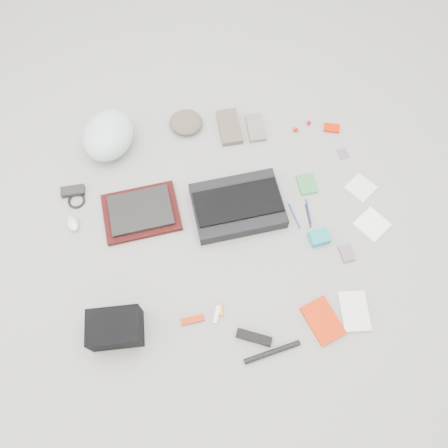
{
  "coord_description": "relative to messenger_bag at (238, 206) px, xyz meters",
  "views": [
    {
      "loc": [
        -0.06,
        -0.85,
        1.94
      ],
      "look_at": [
        0.0,
        0.0,
        0.05
      ],
      "focal_mm": 35.0,
      "sensor_mm": 36.0,
      "label": 1
    }
  ],
  "objects": [
    {
      "name": "lollipop_a",
      "position": [
        0.35,
        0.45,
        -0.02
      ],
      "size": [
        0.03,
        0.03,
        0.02
      ],
      "primitive_type": "sphere",
      "rotation": [
        0.0,
        0.0,
        0.02
      ],
      "color": "red",
      "rests_on": "ground_plane"
    },
    {
      "name": "power_brick",
      "position": [
        -0.82,
        0.15,
        -0.02
      ],
      "size": [
        0.12,
        0.06,
        0.03
      ],
      "primitive_type": "cube",
      "rotation": [
        0.0,
        0.0,
        0.1
      ],
      "color": "black",
      "rests_on": "ground_plane"
    },
    {
      "name": "beanie",
      "position": [
        -0.23,
        0.52,
        -0.0
      ],
      "size": [
        0.21,
        0.2,
        0.06
      ],
      "primitive_type": "ellipsoid",
      "rotation": [
        0.0,
        0.0,
        -0.19
      ],
      "color": "brown",
      "rests_on": "ground_plane"
    },
    {
      "name": "laptop_sleeve",
      "position": [
        -0.47,
        0.01,
        -0.02
      ],
      "size": [
        0.4,
        0.33,
        0.03
      ],
      "primitive_type": "cube",
      "rotation": [
        0.0,
        0.0,
        0.17
      ],
      "color": "#350B0A",
      "rests_on": "ground_plane"
    },
    {
      "name": "pen_black",
      "position": [
        0.34,
        -0.06,
        -0.03
      ],
      "size": [
        0.01,
        0.13,
        0.01
      ],
      "primitive_type": "cylinder",
      "rotation": [
        1.57,
        0.0,
        0.06
      ],
      "color": "black",
      "rests_on": "ground_plane"
    },
    {
      "name": "camera_bag",
      "position": [
        -0.57,
        -0.56,
        0.04
      ],
      "size": [
        0.23,
        0.16,
        0.14
      ],
      "primitive_type": "cube",
      "rotation": [
        0.0,
        0.0,
        0.04
      ],
      "color": "black",
      "rests_on": "ground_plane"
    },
    {
      "name": "book_white",
      "position": [
        0.48,
        -0.55,
        -0.03
      ],
      "size": [
        0.12,
        0.18,
        0.02
      ],
      "primitive_type": "cube",
      "rotation": [
        0.0,
        0.0,
        -0.02
      ],
      "color": "silver",
      "rests_on": "ground_plane"
    },
    {
      "name": "laptop",
      "position": [
        -0.47,
        0.01,
        -0.0
      ],
      "size": [
        0.33,
        0.26,
        0.02
      ],
      "primitive_type": "cube",
      "rotation": [
        0.0,
        0.0,
        0.17
      ],
      "color": "black",
      "rests_on": "laptop_sleeve"
    },
    {
      "name": "multitool",
      "position": [
        -0.24,
        -0.54,
        -0.03
      ],
      "size": [
        0.11,
        0.04,
        0.02
      ],
      "primitive_type": "cube",
      "rotation": [
        0.0,
        0.0,
        0.15
      ],
      "color": "#BA2201",
      "rests_on": "ground_plane"
    },
    {
      "name": "lollipop_b",
      "position": [
        0.35,
        0.45,
        -0.02
      ],
      "size": [
        0.03,
        0.03,
        0.02
      ],
      "primitive_type": "sphere",
      "rotation": [
        0.0,
        0.0,
        -0.33
      ],
      "color": "#A20A03",
      "rests_on": "ground_plane"
    },
    {
      "name": "messenger_bag",
      "position": [
        0.0,
        0.0,
        0.0
      ],
      "size": [
        0.47,
        0.37,
        0.07
      ],
      "primitive_type": "cube",
      "rotation": [
        0.0,
        0.0,
        0.15
      ],
      "color": "black",
      "rests_on": "ground_plane"
    },
    {
      "name": "toiletry_tube_orange",
      "position": [
        -0.12,
        -0.5,
        -0.03
      ],
      "size": [
        0.02,
        0.06,
        0.02
      ],
      "primitive_type": "cylinder",
      "rotation": [
        1.57,
        0.0,
        0.01
      ],
      "color": "orange",
      "rests_on": "ground_plane"
    },
    {
      "name": "bike_pump",
      "position": [
        0.09,
        -0.7,
        -0.02
      ],
      "size": [
        0.25,
        0.09,
        0.02
      ],
      "primitive_type": "cylinder",
      "rotation": [
        0.0,
        1.57,
        0.25
      ],
      "color": "black",
      "rests_on": "ground_plane"
    },
    {
      "name": "lollipop_c",
      "position": [
        0.43,
        0.49,
        -0.02
      ],
      "size": [
        0.03,
        0.03,
        0.02
      ],
      "primitive_type": "sphere",
      "rotation": [
        0.0,
        0.0,
        0.32
      ],
      "color": "#A70E0D",
      "rests_on": "ground_plane"
    },
    {
      "name": "stamp_sheet",
      "position": [
        0.58,
        0.28,
        -0.03
      ],
      "size": [
        0.06,
        0.07,
        0.0
      ],
      "primitive_type": "cube",
      "rotation": [
        0.0,
        0.0,
        0.22
      ],
      "color": "slate",
      "rests_on": "ground_plane"
    },
    {
      "name": "mouse",
      "position": [
        -0.81,
        -0.03,
        -0.02
      ],
      "size": [
        0.08,
        0.1,
        0.03
      ],
      "primitive_type": "ellipsoid",
      "rotation": [
        0.0,
        0.0,
        0.37
      ],
      "color": "silver",
      "rests_on": "ground_plane"
    },
    {
      "name": "toiletry_tube_white",
      "position": [
        -0.14,
        -0.52,
        -0.02
      ],
      "size": [
        0.04,
        0.08,
        0.02
      ],
      "primitive_type": "cylinder",
      "rotation": [
        1.57,
        0.0,
        -0.29
      ],
      "color": "white",
      "rests_on": "ground_plane"
    },
    {
      "name": "mitten_left",
      "position": [
        -0.0,
        0.49,
        -0.02
      ],
      "size": [
        0.13,
        0.23,
        0.03
      ],
      "primitive_type": "cube",
      "rotation": [
        0.0,
        0.0,
        0.11
      ],
      "color": "brown",
      "rests_on": "ground_plane"
    },
    {
      "name": "pen_navy",
      "position": [
        0.35,
        -0.04,
        -0.03
      ],
      "size": [
        0.01,
        0.13,
        0.01
      ],
      "primitive_type": "cylinder",
      "rotation": [
        1.57,
        0.0,
        0.04
      ],
      "color": "navy",
      "rests_on": "ground_plane"
    },
    {
      "name": "bike_helmet",
      "position": [
        -0.63,
        0.42,
        0.06
      ],
      "size": [
        0.34,
        0.38,
        0.19
      ],
      "primitive_type": "ellipsoid",
      "rotation": [
        0.0,
        0.0,
        -0.36
      ],
      "color": "silver",
      "rests_on": "ground_plane"
    },
    {
      "name": "altoids_tin",
      "position": [
        0.55,
        0.45,
        -0.03
      ],
      "size": [
        0.09,
        0.07,
        0.02
      ],
      "primitive_type": "cube",
      "rotation": [
        0.0,
        0.0,
        -0.21
      ],
      "color": "red",
      "rests_on": "ground_plane"
    },
    {
      "name": "notepad",
      "position": [
        0.36,
        0.11,
        -0.03
      ],
      "size": [
        0.1,
        0.13,
        0.01
      ],
      "primitive_type": "cube",
      "rotation": [
        0.0,
        0.0,
        0.13
      ],
      "color": "#327D42",
      "rests_on": "ground_plane"
    },
    {
      "name": "napkin_top",
      "position": [
        0.64,
        0.07,
        -0.03
      ],
      "size": [
        0.17,
        0.17,
        0.01
      ],
      "primitive_type": "cube",
      "rotation": [
        0.0,
        0.0,
        0.72
      ],
      "color": "silver",
      "rests_on": "ground_plane"
    },
    {
      "name": "card_deck",
      "position": [
        0.5,
        -0.27,
        -0.03
      ],
      "size": [
        0.07,
        0.09,
        0.02
      ],
      "primitive_type": "cube",
      "rotation": [
        0.0,
        0.0,
        0.19
      ],
      "color": "slate",
      "rests_on": "ground_plane"
    },
    {
      "name": "cable_coil",
      "position": [
        -0.8,
        0.1,
        -0.03
      ],
      "size": [
        0.11,
        0.11,
        0.01
      ],
      "primitive_type": "torus",
      "rotation": [
        0.0,
        0.0,
        -0.38
      ],
      "color": "black",
      "rests_on": "ground_plane"
    },
    {
      "name": "accordion_wallet",
      "position": [
        0.37,
        -0.19,
        -0.01
      ],
      "size": [
        0.1,
        0.09,
        0.04
      ],
      "primitive_type": "cube",
      "rotation": [
        0.0,
        0.0,
        0.2
      ],
      "color": "teal",
      "rests_on": "ground_plane"
    },
    {
      "name": "book_red",
      "position": [
        0.33,
        -0.58,
        -0.03
      ],
      "size": [
        0.19,
        0.22,
        0.02
      ],
      "primitive_type": "cube",
      "rotation": [
        0.0,
        0.0,
        0.41
      ],
      "color": "red",
      "rests_on": "ground_plane"
    },
    {
      "name": "pen_blue",
      "position": [
        0.28,
        -0.06,
        -0.03
      ],
      "size": [
        0.04,
        0.14,
        0.01
      ],
      "primitive_type": "cylinder",
      "rotation": [
        1.57,
        0.0,
        0.25
      ],
      "color": "#2631A5",
      "rests_on": "ground_plane"
    },
    {
      "name": "napkin_bottom",
      "position": [
        0.65,
        -0.13,
        -0.03
      ],
      "size": [
        0.19,
        0.19,
        0.01
      ],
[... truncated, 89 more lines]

